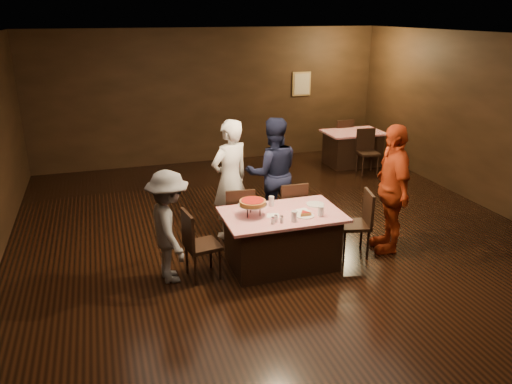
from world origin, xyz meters
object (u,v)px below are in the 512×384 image
diner_navy_hoodie (273,173)px  main_table (282,239)px  chair_end_left (203,244)px  glass_front_left (294,216)px  glass_back (271,201)px  pizza_stand (253,203)px  diner_red_shirt (392,189)px  chair_far_left (239,216)px  chair_back_far (341,138)px  diner_white_jacket (230,179)px  chair_back_near (368,152)px  plate_empty (315,204)px  chair_end_right (354,223)px  chair_far_right (289,210)px  diner_grey_knit (169,227)px  back_table (352,148)px  glass_front_right (321,211)px

diner_navy_hoodie → main_table: bearing=83.8°
chair_end_left → glass_front_left: size_ratio=6.79×
glass_back → pizza_stand: bearing=-144.5°
diner_red_shirt → pizza_stand: 2.07m
chair_far_left → chair_back_far: bearing=-126.3°
chair_back_far → diner_white_jacket: bearing=44.7°
chair_back_near → plate_empty: bearing=-122.9°
chair_end_left → chair_back_near: same height
chair_far_left → diner_navy_hoodie: (0.73, 0.57, 0.42)m
diner_navy_hoodie → chair_back_far: bearing=-123.3°
chair_end_right → plate_empty: bearing=-92.0°
diner_red_shirt → glass_back: 1.74m
chair_back_near → glass_back: (-3.27, -3.06, 0.37)m
chair_far_right → diner_white_jacket: bearing=-25.7°
chair_end_left → diner_white_jacket: bearing=-39.2°
chair_far_right → chair_end_right: size_ratio=1.00×
chair_end_right → chair_back_far: (2.12, 4.66, 0.00)m
diner_grey_knit → chair_end_left: bearing=-103.7°
chair_far_right → pizza_stand: size_ratio=2.50×
diner_red_shirt → plate_empty: bearing=-83.4°
chair_far_left → diner_red_shirt: diner_red_shirt is taller
diner_navy_hoodie → glass_front_left: 1.64m
chair_far_right → diner_navy_hoodie: bearing=-82.1°
chair_far_right → diner_white_jacket: 1.02m
main_table → glass_front_left: 0.55m
pizza_stand → chair_end_right: bearing=-1.9°
chair_end_right → chair_back_near: (2.12, 3.36, 0.00)m
pizza_stand → main_table: bearing=-7.1°
chair_back_far → back_table: bearing=90.8°
chair_back_far → diner_red_shirt: bearing=72.3°
chair_back_near → diner_white_jacket: (-3.64, -2.21, 0.45)m
pizza_stand → plate_empty: bearing=6.0°
chair_end_left → diner_grey_knit: 0.49m
chair_back_near → chair_back_far: 1.30m
diner_grey_knit → diner_red_shirt: size_ratio=0.79×
chair_end_left → pizza_stand: pizza_stand is taller
chair_back_far → diner_white_jacket: size_ratio=0.51×
chair_end_right → plate_empty: (-0.55, 0.15, 0.30)m
chair_back_far → diner_navy_hoodie: bearing=49.8°
diner_red_shirt → glass_front_right: 1.25m
glass_front_left → glass_front_right: 0.40m
chair_far_left → chair_end_left: 1.03m
main_table → diner_navy_hoodie: size_ratio=0.89×
diner_white_jacket → diner_navy_hoodie: size_ratio=1.03×
back_table → diner_navy_hoodie: 4.02m
chair_far_left → pizza_stand: pizza_stand is taller
back_table → chair_back_far: bearing=90.0°
diner_grey_knit → diner_navy_hoodie: bearing=-60.1°
diner_red_shirt → back_table: bearing=173.0°
chair_end_left → chair_back_near: bearing=-60.7°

